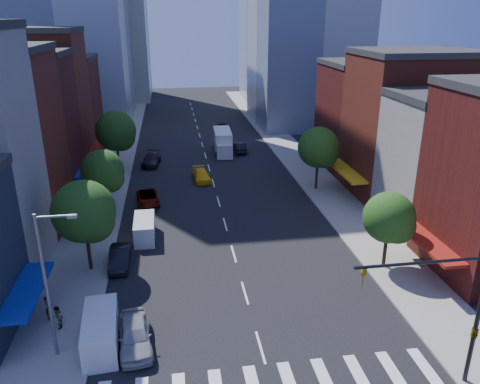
# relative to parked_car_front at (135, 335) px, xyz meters

# --- Properties ---
(ground) EXTENTS (220.00, 220.00, 0.00)m
(ground) POSITION_rel_parked_car_front_xyz_m (7.50, -1.25, -0.82)
(ground) COLOR black
(ground) RESTS_ON ground
(sidewalk_left) EXTENTS (5.00, 120.00, 0.15)m
(sidewalk_left) POSITION_rel_parked_car_front_xyz_m (-5.00, 38.75, -0.75)
(sidewalk_left) COLOR gray
(sidewalk_left) RESTS_ON ground
(sidewalk_right) EXTENTS (5.00, 120.00, 0.15)m
(sidewalk_right) POSITION_rel_parked_car_front_xyz_m (20.00, 38.75, -0.75)
(sidewalk_right) COLOR gray
(sidewalk_right) RESTS_ON ground
(crosswalk) EXTENTS (19.00, 3.00, 0.01)m
(crosswalk) POSITION_rel_parked_car_front_xyz_m (7.50, -4.25, -0.82)
(crosswalk) COLOR silver
(crosswalk) RESTS_ON ground
(bldg_left_3) EXTENTS (12.00, 8.00, 15.00)m
(bldg_left_3) POSITION_rel_parked_car_front_xyz_m (-13.50, 27.75, 6.68)
(bldg_left_3) COLOR #501514
(bldg_left_3) RESTS_ON ground
(bldg_left_4) EXTENTS (12.00, 9.00, 17.00)m
(bldg_left_4) POSITION_rel_parked_car_front_xyz_m (-13.50, 36.25, 7.68)
(bldg_left_4) COLOR maroon
(bldg_left_4) RESTS_ON ground
(bldg_left_5) EXTENTS (12.00, 10.00, 13.00)m
(bldg_left_5) POSITION_rel_parked_car_front_xyz_m (-13.50, 45.75, 5.68)
(bldg_left_5) COLOR #501514
(bldg_left_5) RESTS_ON ground
(bldg_right_1) EXTENTS (12.00, 8.00, 12.00)m
(bldg_right_1) POSITION_rel_parked_car_front_xyz_m (28.50, 13.75, 5.18)
(bldg_right_1) COLOR beige
(bldg_right_1) RESTS_ON ground
(bldg_right_2) EXTENTS (12.00, 10.00, 15.00)m
(bldg_right_2) POSITION_rel_parked_car_front_xyz_m (28.50, 22.75, 6.68)
(bldg_right_2) COLOR maroon
(bldg_right_2) RESTS_ON ground
(bldg_right_3) EXTENTS (12.00, 10.00, 13.00)m
(bldg_right_3) POSITION_rel_parked_car_front_xyz_m (28.50, 32.75, 5.68)
(bldg_right_3) COLOR #501514
(bldg_right_3) RESTS_ON ground
(traffic_signal) EXTENTS (7.24, 2.24, 8.00)m
(traffic_signal) POSITION_rel_parked_car_front_xyz_m (17.44, -5.75, 3.34)
(traffic_signal) COLOR black
(traffic_signal) RESTS_ON sidewalk_right
(streetlight) EXTENTS (2.25, 0.25, 9.00)m
(streetlight) POSITION_rel_parked_car_front_xyz_m (-4.31, -0.25, 4.46)
(streetlight) COLOR slate
(streetlight) RESTS_ON sidewalk_left
(tree_left_near) EXTENTS (4.80, 4.80, 7.30)m
(tree_left_near) POSITION_rel_parked_car_front_xyz_m (-3.85, 9.67, 4.04)
(tree_left_near) COLOR black
(tree_left_near) RESTS_ON sidewalk_left
(tree_left_mid) EXTENTS (4.20, 4.20, 6.65)m
(tree_left_mid) POSITION_rel_parked_car_front_xyz_m (-3.85, 20.67, 3.71)
(tree_left_mid) COLOR black
(tree_left_mid) RESTS_ON sidewalk_left
(tree_left_far) EXTENTS (5.00, 5.00, 7.75)m
(tree_left_far) POSITION_rel_parked_car_front_xyz_m (-3.85, 34.67, 4.38)
(tree_left_far) COLOR black
(tree_left_far) RESTS_ON sidewalk_left
(tree_right_near) EXTENTS (4.00, 4.00, 6.20)m
(tree_right_near) POSITION_rel_parked_car_front_xyz_m (19.15, 6.67, 3.37)
(tree_right_near) COLOR black
(tree_right_near) RESTS_ON sidewalk_right
(tree_right_far) EXTENTS (4.60, 4.60, 7.20)m
(tree_right_far) POSITION_rel_parked_car_front_xyz_m (19.15, 24.67, 4.04)
(tree_right_far) COLOR black
(tree_right_far) RESTS_ON sidewalk_right
(parked_car_front) EXTENTS (2.47, 5.01, 1.64)m
(parked_car_front) POSITION_rel_parked_car_front_xyz_m (0.00, 0.00, 0.00)
(parked_car_front) COLOR #A6A6AB
(parked_car_front) RESTS_ON ground
(parked_car_second) EXTENTS (1.60, 4.39, 1.44)m
(parked_car_second) POSITION_rel_parked_car_front_xyz_m (-1.79, 10.18, -0.10)
(parked_car_second) COLOR black
(parked_car_second) RESTS_ON ground
(parked_car_third) EXTENTS (2.72, 4.94, 1.31)m
(parked_car_third) POSITION_rel_parked_car_front_xyz_m (0.00, 23.18, -0.17)
(parked_car_third) COLOR #999999
(parked_car_third) RESTS_ON ground
(parked_car_rear) EXTENTS (2.69, 5.37, 1.50)m
(parked_car_rear) POSITION_rel_parked_car_front_xyz_m (0.00, 37.22, -0.07)
(parked_car_rear) COLOR black
(parked_car_rear) RESTS_ON ground
(cargo_van_near) EXTENTS (2.36, 5.07, 2.10)m
(cargo_van_near) POSITION_rel_parked_car_front_xyz_m (-1.99, 0.20, 0.22)
(cargo_van_near) COLOR silver
(cargo_van_near) RESTS_ON ground
(cargo_van_far) EXTENTS (1.89, 4.49, 1.90)m
(cargo_van_far) POSITION_rel_parked_car_front_xyz_m (0.00, 14.77, 0.12)
(cargo_van_far) COLOR silver
(cargo_van_far) RESTS_ON ground
(taxi) EXTENTS (2.21, 4.64, 1.30)m
(taxi) POSITION_rel_parked_car_front_xyz_m (6.17, 29.93, -0.17)
(taxi) COLOR yellow
(taxi) RESTS_ON ground
(traffic_car_oncoming) EXTENTS (1.59, 4.38, 1.43)m
(traffic_car_oncoming) POSITION_rel_parked_car_front_xyz_m (12.63, 41.78, -0.10)
(traffic_car_oncoming) COLOR black
(traffic_car_oncoming) RESTS_ON ground
(traffic_car_far) EXTENTS (2.10, 4.16, 1.36)m
(traffic_car_far) POSITION_rel_parked_car_front_xyz_m (11.61, 55.68, -0.14)
(traffic_car_far) COLOR #999999
(traffic_car_far) RESTS_ON ground
(box_truck) EXTENTS (2.73, 7.99, 3.18)m
(box_truck) POSITION_rel_parked_car_front_xyz_m (10.20, 41.88, 0.68)
(box_truck) COLOR silver
(box_truck) RESTS_ON ground
(pedestrian_near) EXTENTS (0.46, 0.66, 1.70)m
(pedestrian_near) POSITION_rel_parked_car_front_xyz_m (-5.69, 3.41, 0.18)
(pedestrian_near) COLOR #999999
(pedestrian_near) RESTS_ON sidewalk_left
(pedestrian_far) EXTENTS (0.71, 0.84, 1.55)m
(pedestrian_far) POSITION_rel_parked_car_front_xyz_m (-4.93, 2.34, 0.10)
(pedestrian_far) COLOR #999999
(pedestrian_far) RESTS_ON sidewalk_left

